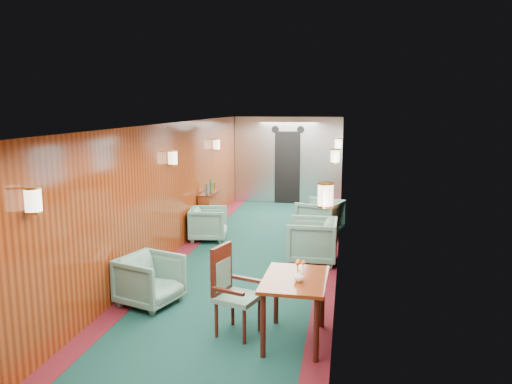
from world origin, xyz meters
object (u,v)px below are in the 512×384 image
at_px(dining_table, 295,288).
at_px(credenza, 210,210).
at_px(side_chair, 231,286).
at_px(armchair_left_near, 150,280).
at_px(armchair_left_far, 208,224).
at_px(armchair_right_near, 312,241).
at_px(armchair_right_far, 320,218).

xyz_separation_m(dining_table, credenza, (-2.41, 5.01, -0.22)).
bearing_deg(side_chair, armchair_left_near, 170.96).
height_order(armchair_left_far, armchair_right_near, armchair_right_near).
bearing_deg(armchair_right_near, dining_table, 0.54).
height_order(credenza, armchair_right_far, credenza).
bearing_deg(credenza, dining_table, -64.34).
bearing_deg(armchair_right_near, armchair_right_far, 179.04).
bearing_deg(armchair_left_far, credenza, 5.20).
bearing_deg(armchair_right_near, armchair_left_near, -41.76).
bearing_deg(armchair_right_near, armchair_left_far, -116.26).
bearing_deg(armchair_left_far, dining_table, -160.76).
relative_size(dining_table, armchair_left_far, 1.42).
bearing_deg(armchair_left_far, armchair_right_far, -80.33).
height_order(dining_table, credenza, credenza).
distance_m(dining_table, armchair_left_far, 4.66).
height_order(armchair_left_near, armchair_right_far, armchair_right_far).
bearing_deg(armchair_left_near, credenza, 22.86).
bearing_deg(dining_table, armchair_left_near, 161.45).
height_order(armchair_left_near, armchair_right_near, armchair_right_near).
bearing_deg(armchair_left_near, armchair_right_far, -8.76).
distance_m(credenza, armchair_right_far, 2.44).
xyz_separation_m(credenza, armchair_left_far, (0.22, -0.90, -0.09)).
height_order(dining_table, side_chair, side_chair).
relative_size(credenza, armchair_right_far, 1.31).
height_order(dining_table, armchair_right_near, armchair_right_near).
height_order(side_chair, armchair_right_near, side_chair).
height_order(dining_table, armchair_left_near, dining_table).
xyz_separation_m(side_chair, armchair_left_near, (-1.29, 0.65, -0.24)).
distance_m(dining_table, credenza, 5.56).
bearing_deg(armchair_left_far, side_chair, -169.47).
relative_size(side_chair, armchair_left_far, 1.46).
relative_size(armchair_left_far, armchair_right_far, 0.88).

